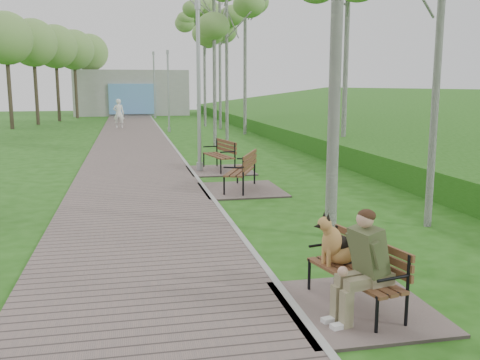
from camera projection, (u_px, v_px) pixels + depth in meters
name	position (u px, v px, depth m)	size (l,w,h in m)	color
walkway	(134.00, 155.00, 20.74)	(3.50, 67.00, 0.04)	#6E5D59
kerb	(179.00, 154.00, 21.10)	(0.10, 67.00, 0.05)	#999993
embankment	(473.00, 151.00, 22.07)	(14.00, 70.00, 1.60)	#3C8027
building_north	(132.00, 93.00, 48.85)	(10.00, 5.20, 4.00)	#9E9E99
bench_main	(352.00, 277.00, 6.43)	(1.78, 1.97, 1.55)	#6E5D59
bench_second	(240.00, 182.00, 13.86)	(2.04, 2.27, 1.25)	#6E5D59
bench_third	(219.00, 164.00, 16.99)	(1.99, 2.21, 1.22)	#6E5D59
lamp_post_second	(199.00, 94.00, 16.49)	(0.20, 0.20, 5.20)	#A4A6AC
lamp_post_third	(168.00, 94.00, 30.78)	(0.18, 0.18, 4.66)	#A4A6AC
lamp_post_far	(154.00, 87.00, 43.58)	(0.21, 0.21, 5.36)	#A4A6AC
pedestrian_near	(119.00, 114.00, 33.60)	(0.67, 0.44, 1.85)	white
birch_mid_c	(214.00, 8.00, 22.71)	(2.37, 2.37, 7.54)	silver
birch_far_c	(220.00, 9.00, 31.87)	(2.73, 2.73, 9.12)	silver
birch_distant_a	(204.00, 25.00, 34.18)	(2.70, 2.70, 8.24)	silver
birch_distant_b	(199.00, 32.00, 47.72)	(2.75, 2.75, 9.43)	silver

